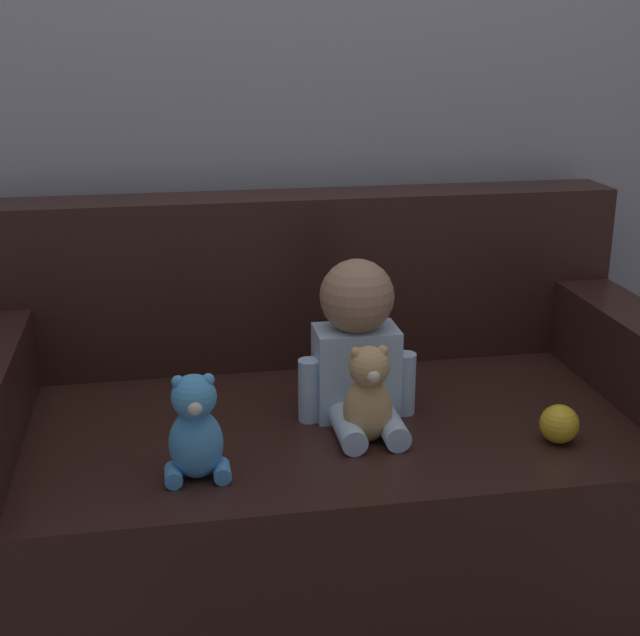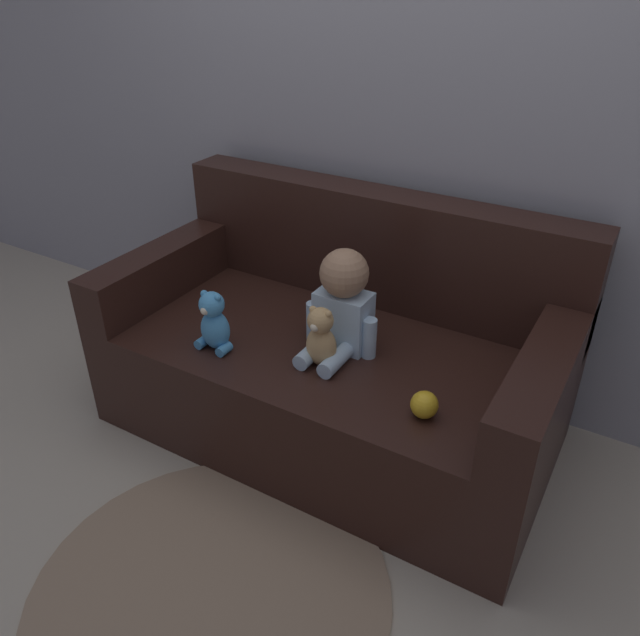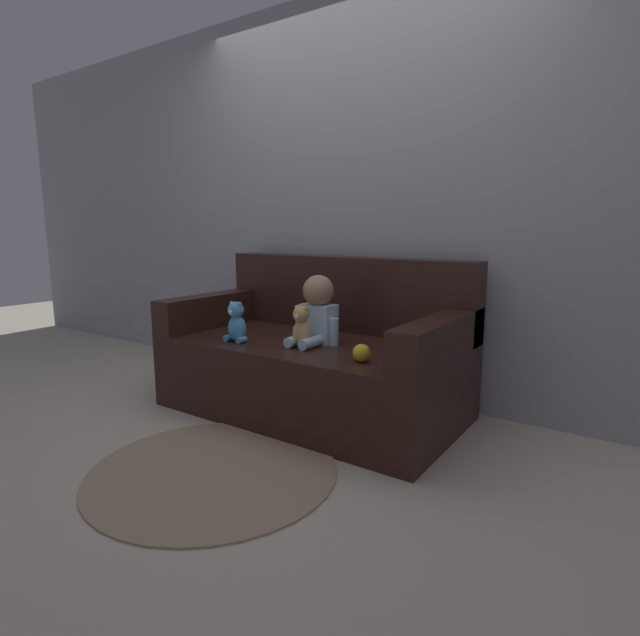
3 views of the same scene
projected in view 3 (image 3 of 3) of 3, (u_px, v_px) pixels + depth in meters
name	position (u px, v px, depth m)	size (l,w,h in m)	color
ground_plane	(312.00, 411.00, 3.06)	(12.00, 12.00, 0.00)	#B7AD99
wall_back	(360.00, 198.00, 3.27)	(8.00, 0.05, 2.60)	#93939E
couch	(317.00, 358.00, 3.05)	(1.76, 0.93, 0.92)	black
person_baby	(317.00, 311.00, 2.87)	(0.29, 0.32, 0.39)	silver
teddy_bear_brown	(302.00, 327.00, 2.78)	(0.11, 0.11, 0.24)	tan
plush_toy_side	(237.00, 323.00, 2.91)	(0.14, 0.11, 0.24)	#4C9EDB
toy_ball	(362.00, 353.00, 2.48)	(0.09, 0.09, 0.09)	gold
floor_rug	(214.00, 471.00, 2.29)	(1.14, 1.14, 0.01)	gray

